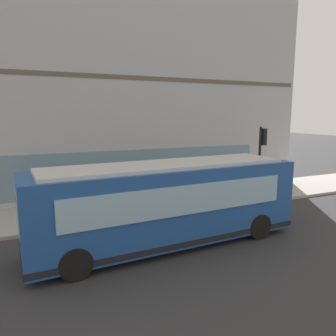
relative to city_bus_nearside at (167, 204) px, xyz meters
name	(u,v)px	position (x,y,z in m)	size (l,w,h in m)	color
ground	(187,237)	(0.25, -0.98, -1.55)	(120.00, 120.00, 0.00)	#2D2D30
sidewalk_curb	(146,205)	(4.97, -0.98, -1.48)	(4.24, 40.00, 0.15)	#9E9991
building_corner	(114,93)	(10.99, -0.98, 4.64)	(7.85, 23.69, 12.40)	#A8A8AD
city_bus_nearside	(167,204)	(0.00, 0.00, 0.00)	(3.04, 10.15, 3.07)	#1E478C
traffic_light_near_corner	(262,149)	(3.33, -7.10, 1.39)	(0.32, 0.49, 4.01)	black
fire_hydrant	(240,186)	(5.06, -7.09, -1.04)	(0.35, 0.35, 0.74)	gold
pedestrian_near_hydrant	(52,190)	(5.85, 3.59, -0.39)	(0.32, 0.32, 1.76)	#B23338
pedestrian_walking_along_curb	(118,194)	(3.70, 0.87, -0.40)	(0.32, 0.32, 1.74)	black
pedestrian_by_light_pole	(93,195)	(4.49, 1.87, -0.53)	(0.32, 0.32, 1.54)	#3359A5
newspaper_vending_box	(170,201)	(3.50, -1.70, -0.95)	(0.44, 0.42, 0.90)	#263F99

